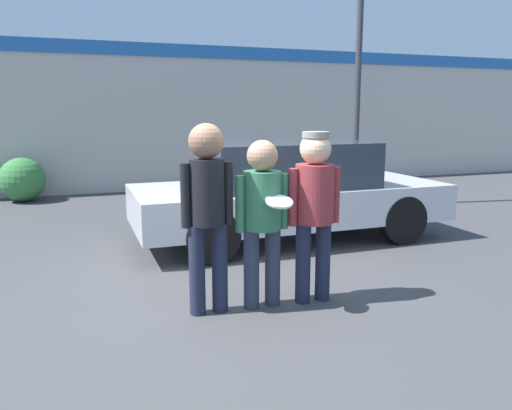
{
  "coord_description": "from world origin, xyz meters",
  "views": [
    {
      "loc": [
        -1.39,
        -4.59,
        1.89
      ],
      "look_at": [
        0.26,
        -0.08,
        0.98
      ],
      "focal_mm": 35.0,
      "sensor_mm": 36.0,
      "label": 1
    }
  ],
  "objects_px": {
    "person_middle_with_frisbee": "(262,210)",
    "street_lamp": "(372,29)",
    "person_right": "(314,201)",
    "parked_car_near": "(288,190)",
    "shrub": "(22,180)",
    "person_left": "(207,202)"
  },
  "relations": [
    {
      "from": "person_middle_with_frisbee",
      "to": "street_lamp",
      "type": "distance_m",
      "value": 6.19
    },
    {
      "from": "street_lamp",
      "to": "person_right",
      "type": "bearing_deg",
      "value": -127.7
    },
    {
      "from": "person_right",
      "to": "parked_car_near",
      "type": "distance_m",
      "value": 2.49
    },
    {
      "from": "person_right",
      "to": "shrub",
      "type": "height_order",
      "value": "person_right"
    },
    {
      "from": "street_lamp",
      "to": "person_middle_with_frisbee",
      "type": "bearing_deg",
      "value": -132.15
    },
    {
      "from": "person_middle_with_frisbee",
      "to": "parked_car_near",
      "type": "bearing_deg",
      "value": 60.94
    },
    {
      "from": "person_left",
      "to": "person_middle_with_frisbee",
      "type": "bearing_deg",
      "value": -3.65
    },
    {
      "from": "person_middle_with_frisbee",
      "to": "street_lamp",
      "type": "bearing_deg",
      "value": 47.85
    },
    {
      "from": "person_middle_with_frisbee",
      "to": "shrub",
      "type": "xyz_separation_m",
      "value": [
        -2.7,
        7.11,
        -0.5
      ]
    },
    {
      "from": "street_lamp",
      "to": "shrub",
      "type": "bearing_deg",
      "value": 156.11
    },
    {
      "from": "person_right",
      "to": "parked_car_near",
      "type": "bearing_deg",
      "value": 72.11
    },
    {
      "from": "street_lamp",
      "to": "shrub",
      "type": "relative_size",
      "value": 5.91
    },
    {
      "from": "person_right",
      "to": "street_lamp",
      "type": "xyz_separation_m",
      "value": [
        3.29,
        4.26,
        2.38
      ]
    },
    {
      "from": "person_right",
      "to": "shrub",
      "type": "relative_size",
      "value": 1.83
    },
    {
      "from": "person_right",
      "to": "street_lamp",
      "type": "bearing_deg",
      "value": 52.3
    },
    {
      "from": "person_left",
      "to": "person_right",
      "type": "xyz_separation_m",
      "value": [
        1.05,
        -0.07,
        -0.04
      ]
    },
    {
      "from": "person_left",
      "to": "parked_car_near",
      "type": "distance_m",
      "value": 2.94
    },
    {
      "from": "person_left",
      "to": "street_lamp",
      "type": "xyz_separation_m",
      "value": [
        4.35,
        4.19,
        2.34
      ]
    },
    {
      "from": "person_middle_with_frisbee",
      "to": "parked_car_near",
      "type": "xyz_separation_m",
      "value": [
        1.29,
        2.32,
        -0.23
      ]
    },
    {
      "from": "person_left",
      "to": "person_right",
      "type": "bearing_deg",
      "value": -3.96
    },
    {
      "from": "parked_car_near",
      "to": "person_right",
      "type": "bearing_deg",
      "value": -107.89
    },
    {
      "from": "person_right",
      "to": "street_lamp",
      "type": "height_order",
      "value": "street_lamp"
    }
  ]
}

